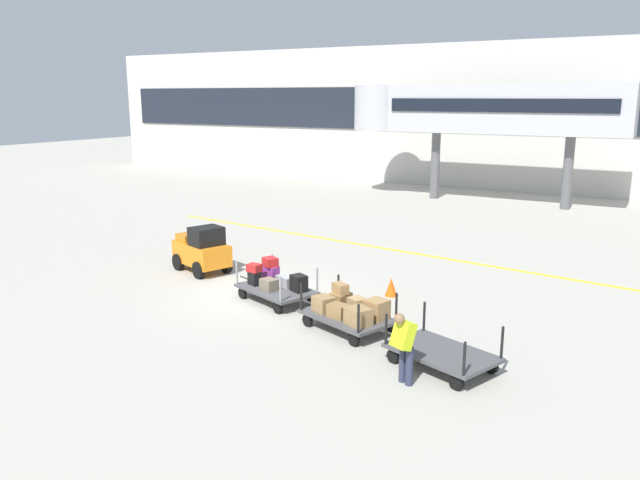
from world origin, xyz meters
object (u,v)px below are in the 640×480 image
baggage_tug (202,250)px  safety_cone_near (391,287)px  baggage_cart_lead (275,283)px  baggage_cart_middle (349,310)px  baggage_handler (404,345)px  baggage_cart_tail (441,353)px

baggage_tug → safety_cone_near: bearing=6.1°
baggage_cart_lead → baggage_cart_middle: 3.15m
baggage_cart_lead → baggage_handler: bearing=-31.5°
baggage_cart_middle → safety_cone_near: size_ratio=5.58×
baggage_tug → safety_cone_near: size_ratio=4.27×
baggage_handler → safety_cone_near: bearing=116.0°
baggage_tug → safety_cone_near: (6.58, 0.71, -0.48)m
baggage_tug → safety_cone_near: 6.64m
baggage_tug → baggage_cart_middle: bearing=-19.4°
baggage_cart_lead → safety_cone_near: size_ratio=5.58×
baggage_tug → baggage_handler: baggage_tug is taller
baggage_cart_middle → baggage_handler: size_ratio=1.96×
baggage_cart_lead → baggage_cart_middle: size_ratio=1.00×
baggage_tug → baggage_cart_tail: 10.17m
baggage_cart_lead → safety_cone_near: 3.42m
baggage_tug → baggage_handler: (9.15, -4.57, 0.11)m
baggage_cart_middle → baggage_handler: bearing=-42.7°
baggage_cart_tail → baggage_handler: bearing=-109.6°
baggage_cart_tail → safety_cone_near: baggage_cart_tail is taller
baggage_cart_middle → baggage_cart_tail: bearing=-20.3°
baggage_cart_tail → baggage_tug: bearing=160.3°
baggage_tug → baggage_cart_lead: size_ratio=0.76×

